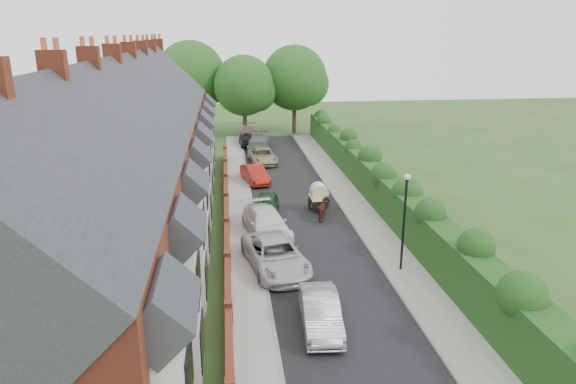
% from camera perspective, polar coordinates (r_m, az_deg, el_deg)
% --- Properties ---
extents(ground, '(140.00, 140.00, 0.00)m').
position_cam_1_polar(ground, '(22.81, 7.39, -13.59)').
color(ground, '#2D4C1E').
rests_on(ground, ground).
extents(road, '(6.00, 58.00, 0.02)m').
position_cam_1_polar(road, '(32.43, 1.81, -3.73)').
color(road, black).
rests_on(road, ground).
extents(pavement_hedge_side, '(2.20, 58.00, 0.12)m').
position_cam_1_polar(pavement_hedge_side, '(33.25, 8.83, -3.30)').
color(pavement_hedge_side, gray).
rests_on(pavement_hedge_side, ground).
extents(pavement_house_side, '(1.70, 58.00, 0.12)m').
position_cam_1_polar(pavement_house_side, '(32.08, -5.01, -3.93)').
color(pavement_house_side, gray).
rests_on(pavement_house_side, ground).
extents(kerb_hedge_side, '(0.18, 58.00, 0.13)m').
position_cam_1_polar(kerb_hedge_side, '(32.99, 7.07, -3.38)').
color(kerb_hedge_side, gray).
rests_on(kerb_hedge_side, ground).
extents(kerb_house_side, '(0.18, 58.00, 0.13)m').
position_cam_1_polar(kerb_house_side, '(32.11, -3.59, -3.87)').
color(kerb_house_side, gray).
rests_on(kerb_house_side, ground).
extents(hedge, '(2.10, 58.00, 2.85)m').
position_cam_1_polar(hedge, '(33.27, 11.94, -0.65)').
color(hedge, '#123A14').
rests_on(hedge, ground).
extents(terrace_row, '(9.05, 40.50, 11.50)m').
position_cam_1_polar(terrace_row, '(30.30, -17.59, 2.79)').
color(terrace_row, maroon).
rests_on(terrace_row, ground).
extents(garden_wall_row, '(0.35, 40.35, 1.10)m').
position_cam_1_polar(garden_wall_row, '(30.99, -6.82, -3.98)').
color(garden_wall_row, brown).
rests_on(garden_wall_row, ground).
extents(lamppost, '(0.32, 0.32, 5.16)m').
position_cam_1_polar(lamppost, '(25.84, 12.85, -2.01)').
color(lamppost, black).
rests_on(lamppost, ground).
extents(tree_far_left, '(7.14, 6.80, 9.29)m').
position_cam_1_polar(tree_far_left, '(59.32, -4.57, 11.55)').
color(tree_far_left, '#332316').
rests_on(tree_far_left, ground).
extents(tree_far_right, '(7.98, 7.60, 10.31)m').
position_cam_1_polar(tree_far_right, '(61.80, 1.06, 12.39)').
color(tree_far_right, '#332316').
rests_on(tree_far_right, ground).
extents(tree_far_back, '(8.40, 8.00, 10.82)m').
position_cam_1_polar(tree_far_back, '(62.27, -10.32, 12.44)').
color(tree_far_back, '#332316').
rests_on(tree_far_back, ground).
extents(car_silver_a, '(1.75, 4.36, 1.41)m').
position_cam_1_polar(car_silver_a, '(21.63, 3.64, -13.16)').
color(car_silver_a, '#A1A1A5').
rests_on(car_silver_a, ground).
extents(car_silver_b, '(3.58, 6.04, 1.57)m').
position_cam_1_polar(car_silver_b, '(26.36, -1.40, -7.04)').
color(car_silver_b, silver).
rests_on(car_silver_b, ground).
extents(car_white, '(3.11, 5.72, 1.57)m').
position_cam_1_polar(car_white, '(30.62, -2.42, -3.49)').
color(car_white, white).
rests_on(car_white, ground).
extents(car_green, '(1.95, 3.97, 1.30)m').
position_cam_1_polar(car_green, '(34.32, -2.31, -1.38)').
color(car_green, '#103718').
rests_on(car_green, ground).
extents(car_red, '(2.39, 4.43, 1.38)m').
position_cam_1_polar(car_red, '(41.51, -3.70, 1.99)').
color(car_red, '#9F1C11').
rests_on(car_red, ground).
extents(car_beige, '(2.71, 5.14, 1.38)m').
position_cam_1_polar(car_beige, '(47.69, -2.84, 4.03)').
color(car_beige, tan).
rests_on(car_beige, ground).
extents(car_grey, '(2.72, 5.60, 1.57)m').
position_cam_1_polar(car_grey, '(53.12, -3.30, 5.51)').
color(car_grey, slate).
rests_on(car_grey, ground).
extents(car_black, '(1.85, 4.18, 1.40)m').
position_cam_1_polar(car_black, '(55.04, -4.57, 5.81)').
color(car_black, black).
rests_on(car_black, ground).
extents(horse, '(1.14, 1.84, 1.44)m').
position_cam_1_polar(horse, '(33.13, 4.01, -1.99)').
color(horse, '#48261A').
rests_on(horse, ground).
extents(horse_cart, '(1.22, 2.70, 1.94)m').
position_cam_1_polar(horse_cart, '(34.72, 3.46, -0.38)').
color(horse_cart, black).
rests_on(horse_cart, ground).
extents(car_extra_far, '(2.14, 5.24, 1.52)m').
position_cam_1_polar(car_extra_far, '(58.76, -4.33, 6.62)').
color(car_extra_far, tan).
rests_on(car_extra_far, ground).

